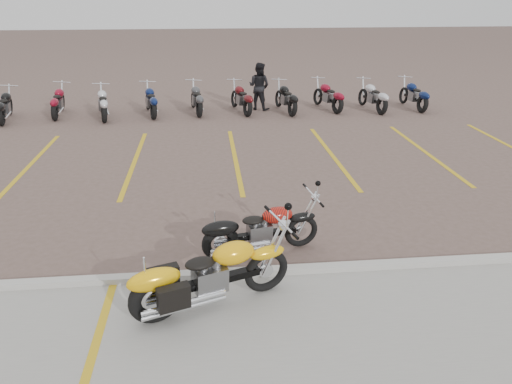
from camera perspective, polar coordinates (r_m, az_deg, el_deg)
ground at (r=9.95m, az=-0.93°, el=-3.42°), size 100.00×100.00×0.00m
curb at (r=8.17m, az=0.31°, el=-9.13°), size 60.00×0.18×0.12m
parking_stripes at (r=13.65m, az=-2.40°, el=3.89°), size 38.00×5.50×0.01m
yellow_cruiser at (r=7.24m, az=-5.50°, el=-9.69°), size 2.34×0.96×1.00m
flame_cruiser at (r=8.62m, az=0.25°, el=-4.53°), size 2.09×0.55×0.87m
person_b at (r=19.12m, az=0.36°, el=11.98°), size 1.07×1.02×1.75m
bg_bike_row at (r=18.55m, az=-4.37°, el=10.57°), size 15.81×2.08×1.10m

